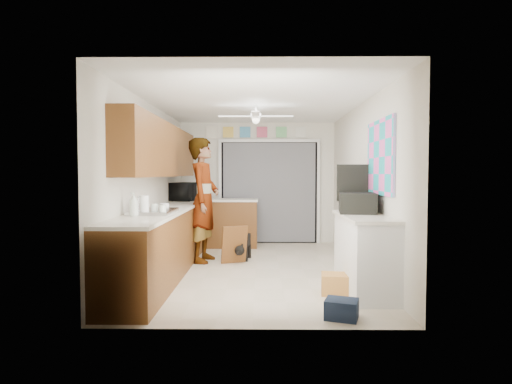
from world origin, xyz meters
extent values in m
plane|color=beige|center=(0.00, 0.00, 0.00)|extent=(5.00, 5.00, 0.00)
plane|color=white|center=(0.00, 0.00, 2.50)|extent=(5.00, 5.00, 0.00)
plane|color=silver|center=(0.00, 2.50, 1.25)|extent=(3.20, 0.00, 3.20)
plane|color=silver|center=(0.00, -2.50, 1.25)|extent=(3.20, 0.00, 3.20)
plane|color=silver|center=(-1.60, 0.00, 1.25)|extent=(0.00, 5.00, 5.00)
plane|color=silver|center=(1.60, 0.00, 1.25)|extent=(0.00, 5.00, 5.00)
cube|color=brown|center=(-1.30, 0.00, 0.45)|extent=(0.60, 4.80, 0.90)
cube|color=white|center=(-1.29, 0.00, 0.92)|extent=(0.62, 4.80, 0.04)
cube|color=brown|center=(-1.44, 0.20, 1.80)|extent=(0.32, 4.00, 0.80)
cube|color=silver|center=(-1.29, -1.00, 0.95)|extent=(0.50, 0.76, 0.06)
cylinder|color=silver|center=(-1.48, -1.00, 1.05)|extent=(0.03, 0.03, 0.22)
cube|color=brown|center=(-0.50, 2.00, 0.45)|extent=(1.00, 0.60, 0.90)
cube|color=white|center=(-0.50, 2.00, 0.92)|extent=(1.04, 0.64, 0.04)
cube|color=black|center=(0.25, 2.47, 1.05)|extent=(2.00, 0.06, 2.10)
cube|color=slate|center=(0.25, 2.43, 1.05)|extent=(1.90, 0.03, 2.05)
cube|color=white|center=(-0.77, 2.44, 1.05)|extent=(0.06, 0.04, 2.10)
cube|color=white|center=(1.27, 2.44, 1.05)|extent=(0.06, 0.04, 2.10)
cube|color=white|center=(0.25, 2.44, 2.12)|extent=(2.10, 0.04, 0.06)
cube|color=gold|center=(-0.60, 2.47, 2.30)|extent=(0.22, 0.02, 0.22)
cube|color=#4790BF|center=(-0.25, 2.47, 2.30)|extent=(0.22, 0.02, 0.22)
cube|color=#CD4C6E|center=(0.10, 2.47, 2.30)|extent=(0.22, 0.02, 0.22)
cube|color=#6DBF79|center=(0.50, 2.47, 2.30)|extent=(0.22, 0.02, 0.22)
cube|color=silver|center=(0.90, 2.47, 2.30)|extent=(0.22, 0.02, 0.22)
cube|color=silver|center=(-0.95, 2.47, 2.30)|extent=(0.22, 0.02, 0.26)
cube|color=white|center=(1.35, -1.20, 0.45)|extent=(0.50, 1.40, 0.90)
cube|color=white|center=(1.34, -1.20, 0.92)|extent=(0.54, 1.44, 0.04)
cube|color=#FF5DC2|center=(1.58, -1.00, 1.65)|extent=(0.03, 1.15, 0.95)
cube|color=white|center=(0.00, 0.20, 2.32)|extent=(1.14, 1.14, 0.24)
imported|color=black|center=(-1.31, 1.50, 1.11)|extent=(0.56, 0.70, 0.34)
imported|color=silver|center=(-1.42, -1.39, 1.08)|extent=(0.14, 0.14, 0.28)
imported|color=white|center=(-1.25, -0.58, 0.99)|extent=(0.15, 0.15, 0.10)
cylinder|color=silver|center=(-1.12, -1.24, 1.00)|extent=(0.11, 0.11, 0.12)
cylinder|color=silver|center=(-1.24, -1.14, 1.01)|extent=(0.10, 0.10, 0.13)
cylinder|color=white|center=(-1.34, -1.25, 1.06)|extent=(0.14, 0.14, 0.24)
cube|color=black|center=(1.32, -0.90, 1.07)|extent=(0.53, 0.66, 0.26)
cube|color=yellow|center=(1.32, -0.90, 0.96)|extent=(0.52, 0.64, 0.02)
cube|color=black|center=(1.32, -0.61, 1.32)|extent=(0.42, 0.09, 0.50)
cube|color=#BB813A|center=(1.00, -1.33, 0.12)|extent=(0.42, 0.34, 0.24)
cube|color=#141E32|center=(0.88, -2.20, 0.10)|extent=(0.38, 0.35, 0.19)
cube|color=brown|center=(-0.34, 0.37, 0.31)|extent=(0.44, 0.30, 0.61)
imported|color=white|center=(-0.86, 0.56, 1.01)|extent=(0.58, 0.80, 2.03)
cube|color=black|center=(-0.21, 0.71, 0.23)|extent=(0.34, 0.63, 0.47)
camera|label=1|loc=(0.08, -6.41, 1.45)|focal=30.00mm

